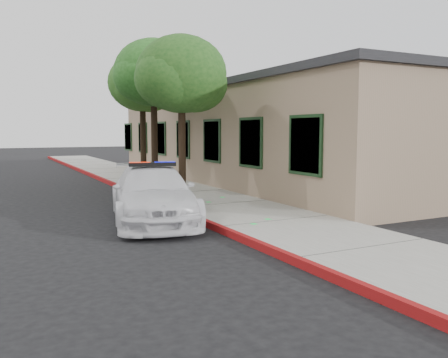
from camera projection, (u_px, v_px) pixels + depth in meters
ground at (218, 233)px, 10.83m from camera, size 120.00×120.00×0.00m
sidewalk at (222, 206)px, 14.20m from camera, size 3.20×60.00×0.15m
red_curb at (174, 210)px, 13.51m from camera, size 0.14×60.00×0.16m
clapboard_building at (262, 135)px, 21.61m from camera, size 7.30×20.89×4.24m
police_car at (153, 194)px, 12.13m from camera, size 3.01×5.24×1.55m
fire_hydrant at (179, 193)px, 13.88m from camera, size 0.41×0.35×0.72m
street_tree_near at (182, 78)px, 14.23m from camera, size 3.01×2.78×5.08m
street_tree_mid at (154, 76)px, 17.19m from camera, size 3.07×2.90×5.54m
street_tree_far at (143, 86)px, 19.82m from camera, size 2.93×2.96×5.44m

